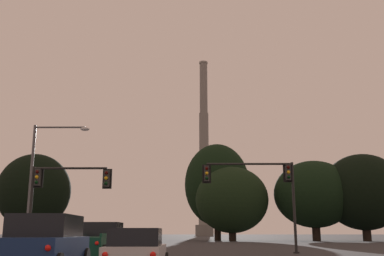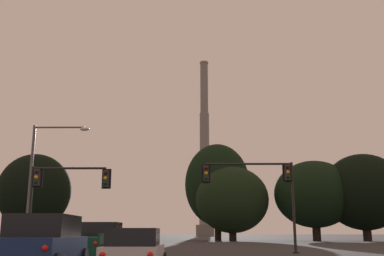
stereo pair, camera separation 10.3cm
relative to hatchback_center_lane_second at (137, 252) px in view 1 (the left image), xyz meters
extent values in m
cube|color=black|center=(0.00, -0.30, 0.50)|extent=(1.59, 1.92, 0.55)
sphere|color=red|center=(-0.65, -1.93, 0.02)|extent=(0.17, 0.17, 0.17)
sphere|color=red|center=(0.71, -1.91, 0.02)|extent=(0.17, 0.17, 0.17)
cube|color=navy|center=(-2.91, -0.33, 0.02)|extent=(2.10, 4.87, 0.95)
cube|color=black|center=(-2.92, -0.21, 0.84)|extent=(1.88, 2.86, 0.70)
sphere|color=red|center=(-2.04, -2.72, 0.23)|extent=(0.17, 0.17, 0.17)
cube|color=#0F3823|center=(-3.00, 7.23, 0.00)|extent=(2.16, 5.46, 0.88)
cube|color=black|center=(-2.95, 8.99, 0.80)|extent=(1.89, 1.86, 0.72)
cube|color=#0F3823|center=(-3.98, 5.88, 0.52)|extent=(0.17, 2.43, 0.16)
cube|color=#0F3823|center=(-2.10, 5.82, 0.52)|extent=(0.17, 2.43, 0.16)
cylinder|color=black|center=(-3.91, 9.46, -0.26)|extent=(0.24, 0.81, 0.80)
cylinder|color=black|center=(-1.95, 9.40, -0.26)|extent=(0.24, 0.81, 0.80)
cylinder|color=black|center=(-4.05, 5.06, -0.26)|extent=(0.24, 0.81, 0.80)
cylinder|color=black|center=(-2.09, 5.00, -0.26)|extent=(0.24, 0.81, 0.80)
sphere|color=red|center=(-3.90, 4.54, 0.19)|extent=(0.17, 0.17, 0.17)
sphere|color=red|center=(-2.26, 4.49, 0.19)|extent=(0.17, 0.17, 0.17)
cylinder|color=black|center=(8.37, 14.50, 2.26)|extent=(0.18, 0.18, 5.84)
cylinder|color=black|center=(8.37, 14.50, -0.61)|extent=(0.40, 0.40, 0.10)
cube|color=#282828|center=(8.08, 14.50, 4.50)|extent=(0.34, 0.34, 1.04)
cube|color=black|center=(8.08, 14.68, 4.50)|extent=(0.58, 0.03, 1.25)
sphere|color=#320504|center=(8.08, 14.31, 4.83)|extent=(0.22, 0.22, 0.22)
sphere|color=#F2AD14|center=(8.08, 14.31, 4.50)|extent=(0.22, 0.22, 0.22)
sphere|color=black|center=(8.08, 14.31, 4.18)|extent=(0.22, 0.22, 0.22)
cylinder|color=black|center=(5.53, 14.50, 5.07)|extent=(5.68, 0.14, 0.14)
sphere|color=black|center=(8.37, 14.50, 5.07)|extent=(0.18, 0.18, 0.18)
cube|color=#282828|center=(2.69, 14.50, 4.43)|extent=(0.34, 0.34, 1.04)
cube|color=black|center=(2.69, 14.68, 4.43)|extent=(0.58, 0.03, 1.25)
sphere|color=#320504|center=(2.69, 14.31, 4.76)|extent=(0.22, 0.22, 0.22)
sphere|color=#F2AD14|center=(2.69, 14.31, 4.43)|extent=(0.22, 0.22, 0.22)
sphere|color=black|center=(2.69, 14.31, 4.11)|extent=(0.22, 0.22, 0.22)
cylinder|color=black|center=(-8.17, 12.72, 1.99)|extent=(0.18, 0.18, 5.31)
cylinder|color=black|center=(-8.17, 12.72, -0.61)|extent=(0.40, 0.40, 0.10)
cube|color=#282828|center=(-7.88, 12.72, 3.98)|extent=(0.34, 0.34, 1.04)
cube|color=black|center=(-7.88, 12.90, 3.98)|extent=(0.58, 0.03, 1.25)
sphere|color=#320504|center=(-7.88, 12.53, 4.30)|extent=(0.22, 0.22, 0.22)
sphere|color=#F2AD14|center=(-7.88, 12.53, 3.98)|extent=(0.22, 0.22, 0.22)
sphere|color=black|center=(-7.88, 12.53, 3.65)|extent=(0.22, 0.22, 0.22)
cylinder|color=black|center=(-5.88, 12.72, 4.55)|extent=(4.59, 0.14, 0.14)
sphere|color=black|center=(-8.17, 12.72, 4.55)|extent=(0.18, 0.18, 0.18)
cube|color=#282828|center=(-3.58, 12.72, 3.91)|extent=(0.34, 0.34, 1.04)
cube|color=black|center=(-3.58, 12.90, 3.91)|extent=(0.58, 0.03, 1.25)
sphere|color=#320504|center=(-3.58, 12.53, 4.23)|extent=(0.22, 0.22, 0.22)
sphere|color=#F2AD14|center=(-3.58, 12.53, 3.91)|extent=(0.22, 0.22, 0.22)
sphere|color=black|center=(-3.58, 12.53, 3.58)|extent=(0.22, 0.22, 0.22)
cylinder|color=#56565B|center=(-9.17, 15.08, 3.61)|extent=(0.20, 0.20, 8.55)
cylinder|color=#56565B|center=(-7.43, 15.08, 7.73)|extent=(3.47, 0.12, 0.12)
sphere|color=#56565B|center=(-9.17, 15.08, 7.73)|extent=(0.20, 0.20, 0.20)
ellipsoid|color=silver|center=(-5.70, 15.08, 7.61)|extent=(0.64, 0.36, 0.26)
cylinder|color=slate|center=(5.25, 143.98, 1.25)|extent=(6.29, 6.29, 3.83)
cylinder|color=gray|center=(5.25, 143.98, 13.18)|extent=(3.93, 3.93, 20.03)
cylinder|color=gray|center=(5.25, 143.98, 33.21)|extent=(3.38, 3.38, 20.03)
cylinder|color=gray|center=(5.25, 143.98, 53.23)|extent=(2.83, 2.83, 20.03)
cylinder|color=gray|center=(5.25, 143.98, 62.90)|extent=(3.17, 3.17, 0.70)
cylinder|color=black|center=(5.60, 59.16, 1.33)|extent=(1.07, 1.07, 3.98)
ellipsoid|color=black|center=(5.60, 59.16, 8.36)|extent=(10.68, 9.61, 13.45)
cylinder|color=black|center=(-22.92, 54.30, 0.92)|extent=(1.12, 1.12, 3.18)
ellipsoid|color=black|center=(-22.92, 54.30, 6.83)|extent=(11.19, 10.07, 11.53)
cylinder|color=black|center=(27.67, 53.96, 0.84)|extent=(1.25, 1.25, 3.02)
ellipsoid|color=black|center=(27.67, 53.96, 6.69)|extent=(12.50, 11.25, 11.57)
cylinder|color=black|center=(20.37, 54.90, 0.95)|extent=(1.23, 1.23, 3.24)
ellipsoid|color=black|center=(20.37, 54.90, 6.43)|extent=(12.34, 11.11, 10.29)
cylinder|color=black|center=(7.71, 55.77, 0.56)|extent=(1.14, 1.14, 2.46)
ellipsoid|color=black|center=(7.71, 55.77, 5.64)|extent=(11.40, 10.26, 10.27)
camera|label=1|loc=(1.89, -15.12, 0.64)|focal=42.00mm
camera|label=2|loc=(2.00, -15.12, 0.64)|focal=42.00mm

